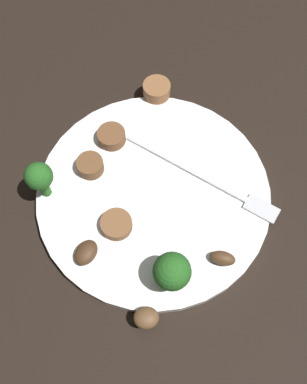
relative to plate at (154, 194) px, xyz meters
The scene contains 12 objects.
ground_plane 0.01m from the plate, ahead, with size 1.40×1.40×0.00m, color black.
plate is the anchor object (origin of this frame).
fork 0.06m from the plate, 54.23° to the left, with size 0.18×0.05×0.00m.
broccoli_floret_0 0.10m from the plate, 35.73° to the right, with size 0.04×0.04×0.05m.
broccoli_floret_1 0.12m from the plate, 135.75° to the right, with size 0.03×0.03×0.05m.
sausage_slice_0 0.05m from the plate, 92.46° to the right, with size 0.03×0.03×0.01m, color brown.
sausage_slice_1 0.13m from the plate, 132.37° to the left, with size 0.03×0.03×0.02m, color brown.
sausage_slice_2 0.07m from the plate, 158.22° to the right, with size 0.03×0.03×0.02m, color brown.
sausage_slice_3 0.08m from the plate, 169.75° to the left, with size 0.03×0.03×0.01m, color brown.
mushroom_0 0.09m from the plate, 90.59° to the right, with size 0.03×0.02×0.01m, color #422B19.
mushroom_1 0.10m from the plate, ahead, with size 0.03×0.01×0.01m, color #4C331E.
mushroom_2 0.13m from the plate, 48.92° to the right, with size 0.02×0.02×0.01m, color brown.
Camera 1 is at (0.13, -0.14, 0.43)m, focal length 41.04 mm.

